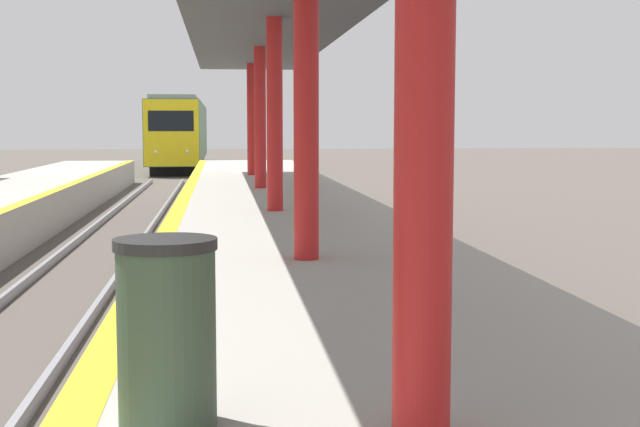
% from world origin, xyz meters
% --- Properties ---
extents(train, '(2.84, 24.03, 4.23)m').
position_xyz_m(train, '(0.00, 55.65, 2.15)').
color(train, black).
rests_on(train, ground).
extents(station_canopy, '(3.39, 30.91, 3.80)m').
position_xyz_m(station_canopy, '(3.49, 14.87, 4.59)').
color(station_canopy, red).
rests_on(station_canopy, platform_right).
extents(trash_bin, '(0.55, 0.55, 1.01)m').
position_xyz_m(trash_bin, '(2.18, 2.82, 1.53)').
color(trash_bin, '#384C38').
rests_on(trash_bin, platform_right).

